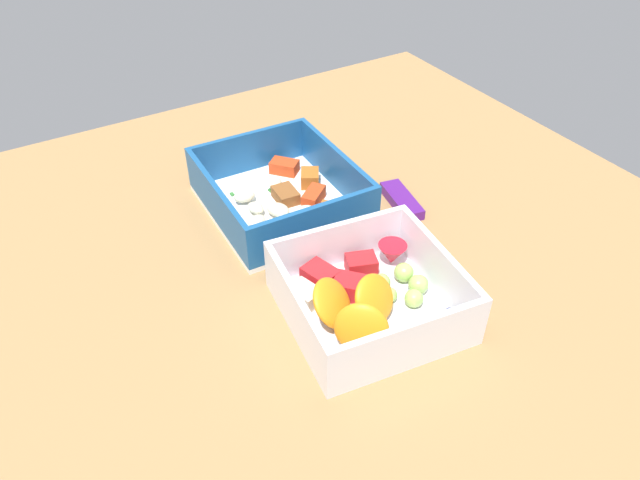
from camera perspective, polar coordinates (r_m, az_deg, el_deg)
name	(u,v)px	position (r cm, az deg, el deg)	size (l,w,h in cm)	color
table_surface	(334,262)	(63.11, 1.31, -2.09)	(80.00, 80.00, 2.00)	#9E7547
pasta_container	(282,196)	(68.05, -3.60, 4.24)	(18.06, 16.03, 5.58)	white
fruit_bowl	(367,296)	(55.24, 4.50, -5.35)	(16.61, 16.83, 5.60)	white
candy_bar	(402,200)	(69.73, 7.76, 3.74)	(7.00, 2.40, 1.20)	#51197A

